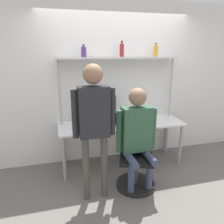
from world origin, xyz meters
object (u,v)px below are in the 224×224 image
person_standing (94,116)px  bottle_purple (84,52)px  laptop (123,122)px  bottle_amber (156,51)px  office_chair (136,167)px  person_seated (137,131)px  bottle_red (122,50)px  monitor (97,108)px  cell_phone (139,124)px

person_standing → bottle_purple: (0.03, 0.94, 0.74)m
laptop → bottle_amber: size_ratio=1.40×
office_chair → person_seated: bearing=-108.0°
office_chair → bottle_red: bearing=88.5°
bottle_amber → laptop: bearing=-155.5°
office_chair → person_standing: person_standing is taller
person_seated → bottle_amber: 1.49m
person_standing → bottle_amber: size_ratio=8.20×
laptop → person_seated: bearing=-87.2°
monitor → bottle_amber: bearing=-1.9°
monitor → laptop: (0.34, -0.33, -0.18)m
bottle_red → bottle_amber: bottle_red is taller
laptop → monitor: bearing=136.0°
office_chair → bottle_red: size_ratio=3.76×
cell_phone → bottle_purple: bottle_purple is taller
monitor → bottle_purple: bearing=-170.5°
monitor → laptop: size_ratio=2.12×
laptop → person_standing: size_ratio=0.17×
person_standing → bottle_purple: 1.20m
person_standing → bottle_red: (0.64, 0.94, 0.77)m
person_standing → office_chair: bearing=10.7°
monitor → person_seated: bearing=-67.6°
person_standing → bottle_red: bottle_red is taller
monitor → bottle_purple: bottle_purple is taller
monitor → cell_phone: bearing=-30.8°
monitor → person_standing: size_ratio=0.36×
laptop → office_chair: 0.74m
laptop → person_seated: size_ratio=0.21×
bottle_red → bottle_purple: (-0.61, 0.00, -0.03)m
laptop → person_standing: 0.92m
laptop → bottle_amber: bearing=24.5°
cell_phone → bottle_red: size_ratio=0.61×
monitor → office_chair: monitor is taller
office_chair → bottle_red: 1.82m
monitor → bottle_red: bearing=-4.8°
person_standing → bottle_amber: bottle_amber is taller
monitor → office_chair: size_ratio=0.69×
bottle_red → laptop: bearing=-102.0°
laptop → bottle_purple: 1.24m
office_chair → bottle_amber: bearing=53.5°
office_chair → person_seated: 0.57m
laptop → bottle_red: 1.15m
office_chair → bottle_red: (0.02, 0.82, 1.62)m
person_seated → person_standing: 0.67m
office_chair → person_standing: size_ratio=0.52×
person_standing → bottle_amber: bearing=37.4°
cell_phone → bottle_purple: (-0.81, 0.33, 1.13)m
person_seated → bottle_amber: (0.62, 0.86, 1.04)m
monitor → office_chair: 1.17m
monitor → bottle_amber: size_ratio=2.96×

